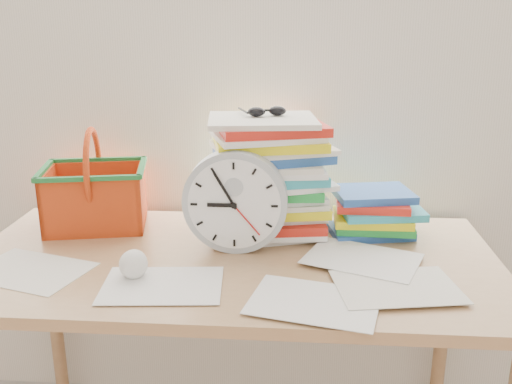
# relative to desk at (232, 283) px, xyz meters

# --- Properties ---
(curtain) EXTENTS (2.40, 0.01, 2.50)m
(curtain) POSITION_rel_desk_xyz_m (0.00, 0.38, 0.62)
(curtain) COLOR white
(curtain) RESTS_ON room_shell
(desk) EXTENTS (1.40, 0.70, 0.75)m
(desk) POSITION_rel_desk_xyz_m (0.00, 0.00, 0.00)
(desk) COLOR #A87B4E
(desk) RESTS_ON ground
(paper_stack) EXTENTS (0.40, 0.35, 0.34)m
(paper_stack) POSITION_rel_desk_xyz_m (0.08, 0.20, 0.24)
(paper_stack) COLOR white
(paper_stack) RESTS_ON desk
(clock) EXTENTS (0.28, 0.06, 0.28)m
(clock) POSITION_rel_desk_xyz_m (0.00, 0.05, 0.21)
(clock) COLOR #ABB3B9
(clock) RESTS_ON desk
(sunglasses) EXTENTS (0.15, 0.14, 0.03)m
(sunglasses) POSITION_rel_desk_xyz_m (0.08, 0.21, 0.43)
(sunglasses) COLOR black
(sunglasses) RESTS_ON paper_stack
(book_stack) EXTENTS (0.28, 0.22, 0.13)m
(book_stack) POSITION_rel_desk_xyz_m (0.40, 0.19, 0.14)
(book_stack) COLOR white
(book_stack) RESTS_ON desk
(basket) EXTENTS (0.33, 0.28, 0.29)m
(basket) POSITION_rel_desk_xyz_m (-0.43, 0.20, 0.22)
(basket) COLOR #E84B16
(basket) RESTS_ON desk
(crumpled_ball) EXTENTS (0.07, 0.07, 0.07)m
(crumpled_ball) POSITION_rel_desk_xyz_m (-0.22, -0.14, 0.11)
(crumpled_ball) COLOR white
(crumpled_ball) RESTS_ON desk
(scattered_papers) EXTENTS (1.26, 0.42, 0.02)m
(scattered_papers) POSITION_rel_desk_xyz_m (0.00, 0.00, 0.08)
(scattered_papers) COLOR white
(scattered_papers) RESTS_ON desk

